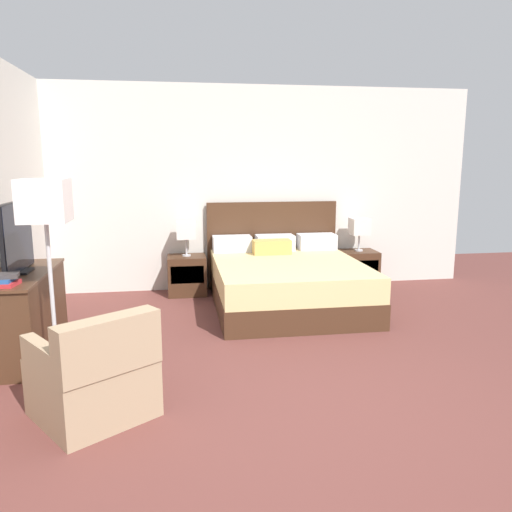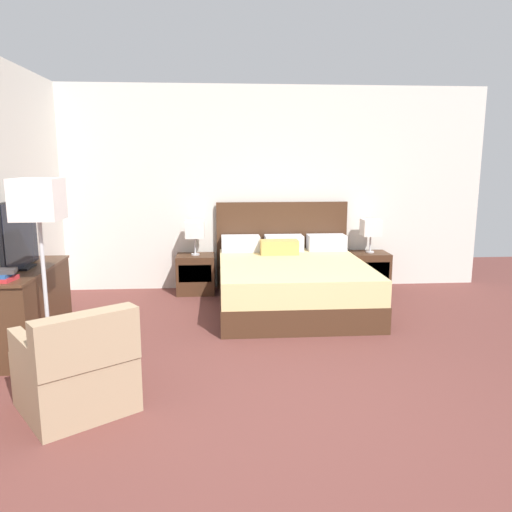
{
  "view_description": "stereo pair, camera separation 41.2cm",
  "coord_description": "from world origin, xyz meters",
  "px_view_note": "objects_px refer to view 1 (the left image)",
  "views": [
    {
      "loc": [
        -0.9,
        -3.0,
        1.72
      ],
      "look_at": [
        -0.1,
        2.02,
        0.75
      ],
      "focal_mm": 35.0,
      "sensor_mm": 36.0,
      "label": 1
    },
    {
      "loc": [
        -0.49,
        -3.05,
        1.72
      ],
      "look_at": [
        -0.1,
        2.02,
        0.75
      ],
      "focal_mm": 35.0,
      "sensor_mm": 36.0,
      "label": 2
    }
  ],
  "objects_px": {
    "tv": "(17,239)",
    "armchair_by_window": "(95,378)",
    "table_lamp_left": "(186,231)",
    "nightstand_left": "(187,275)",
    "floor_lamp": "(45,213)",
    "book_small_top": "(1,276)",
    "book_blue_cover": "(1,280)",
    "bed": "(286,281)",
    "dresser": "(23,313)",
    "table_lamp_right": "(360,227)",
    "book_red_cover": "(2,284)",
    "nightstand_right": "(358,269)"
  },
  "relations": [
    {
      "from": "nightstand_right",
      "to": "dresser",
      "type": "bearing_deg",
      "value": -153.7
    },
    {
      "from": "book_small_top",
      "to": "nightstand_left",
      "type": "bearing_deg",
      "value": 57.91
    },
    {
      "from": "table_lamp_left",
      "to": "book_small_top",
      "type": "distance_m",
      "value": 2.78
    },
    {
      "from": "tv",
      "to": "armchair_by_window",
      "type": "relative_size",
      "value": 0.81
    },
    {
      "from": "book_blue_cover",
      "to": "table_lamp_left",
      "type": "bearing_deg",
      "value": 57.81
    },
    {
      "from": "book_small_top",
      "to": "table_lamp_right",
      "type": "bearing_deg",
      "value": 31.73
    },
    {
      "from": "dresser",
      "to": "tv",
      "type": "relative_size",
      "value": 1.64
    },
    {
      "from": "tv",
      "to": "table_lamp_left",
      "type": "bearing_deg",
      "value": 51.83
    },
    {
      "from": "table_lamp_left",
      "to": "book_red_cover",
      "type": "relative_size",
      "value": 2.04
    },
    {
      "from": "nightstand_left",
      "to": "floor_lamp",
      "type": "relative_size",
      "value": 0.32
    },
    {
      "from": "dresser",
      "to": "floor_lamp",
      "type": "height_order",
      "value": "floor_lamp"
    },
    {
      "from": "floor_lamp",
      "to": "dresser",
      "type": "bearing_deg",
      "value": 123.34
    },
    {
      "from": "table_lamp_right",
      "to": "book_small_top",
      "type": "distance_m",
      "value": 4.47
    },
    {
      "from": "armchair_by_window",
      "to": "table_lamp_left",
      "type": "bearing_deg",
      "value": 77.63
    },
    {
      "from": "table_lamp_left",
      "to": "book_small_top",
      "type": "xyz_separation_m",
      "value": [
        -1.47,
        -2.35,
        -0.0
      ]
    },
    {
      "from": "floor_lamp",
      "to": "book_small_top",
      "type": "bearing_deg",
      "value": 159.69
    },
    {
      "from": "table_lamp_left",
      "to": "tv",
      "type": "relative_size",
      "value": 0.58
    },
    {
      "from": "nightstand_right",
      "to": "book_red_cover",
      "type": "distance_m",
      "value": 4.5
    },
    {
      "from": "tv",
      "to": "book_blue_cover",
      "type": "height_order",
      "value": "tv"
    },
    {
      "from": "tv",
      "to": "armchair_by_window",
      "type": "distance_m",
      "value": 1.67
    },
    {
      "from": "book_red_cover",
      "to": "book_small_top",
      "type": "height_order",
      "value": "book_small_top"
    },
    {
      "from": "bed",
      "to": "dresser",
      "type": "distance_m",
      "value": 2.89
    },
    {
      "from": "nightstand_left",
      "to": "book_small_top",
      "type": "relative_size",
      "value": 2.03
    },
    {
      "from": "tv",
      "to": "armchair_by_window",
      "type": "bearing_deg",
      "value": -57.63
    },
    {
      "from": "table_lamp_left",
      "to": "armchair_by_window",
      "type": "height_order",
      "value": "table_lamp_left"
    },
    {
      "from": "table_lamp_right",
      "to": "tv",
      "type": "xyz_separation_m",
      "value": [
        -3.81,
        -1.88,
        0.22
      ]
    },
    {
      "from": "nightstand_left",
      "to": "nightstand_right",
      "type": "distance_m",
      "value": 2.33
    },
    {
      "from": "nightstand_left",
      "to": "dresser",
      "type": "bearing_deg",
      "value": -128.14
    },
    {
      "from": "bed",
      "to": "book_small_top",
      "type": "height_order",
      "value": "bed"
    },
    {
      "from": "book_red_cover",
      "to": "book_blue_cover",
      "type": "relative_size",
      "value": 1.1
    },
    {
      "from": "bed",
      "to": "table_lamp_right",
      "type": "distance_m",
      "value": 1.47
    },
    {
      "from": "book_small_top",
      "to": "floor_lamp",
      "type": "xyz_separation_m",
      "value": [
        0.4,
        -0.15,
        0.5
      ]
    },
    {
      "from": "dresser",
      "to": "table_lamp_left",
      "type": "bearing_deg",
      "value": 51.88
    },
    {
      "from": "tv",
      "to": "book_red_cover",
      "type": "xyz_separation_m",
      "value": [
        0.01,
        -0.47,
        -0.28
      ]
    },
    {
      "from": "bed",
      "to": "armchair_by_window",
      "type": "height_order",
      "value": "bed"
    },
    {
      "from": "table_lamp_left",
      "to": "nightstand_right",
      "type": "bearing_deg",
      "value": -0.04
    },
    {
      "from": "book_red_cover",
      "to": "armchair_by_window",
      "type": "relative_size",
      "value": 0.23
    },
    {
      "from": "dresser",
      "to": "table_lamp_right",
      "type": "bearing_deg",
      "value": 26.32
    },
    {
      "from": "table_lamp_right",
      "to": "book_blue_cover",
      "type": "relative_size",
      "value": 2.25
    },
    {
      "from": "table_lamp_left",
      "to": "floor_lamp",
      "type": "bearing_deg",
      "value": -113.21
    },
    {
      "from": "dresser",
      "to": "armchair_by_window",
      "type": "xyz_separation_m",
      "value": [
        0.79,
        -1.24,
        -0.11
      ]
    },
    {
      "from": "nightstand_left",
      "to": "table_lamp_left",
      "type": "distance_m",
      "value": 0.59
    },
    {
      "from": "table_lamp_left",
      "to": "book_small_top",
      "type": "bearing_deg",
      "value": -122.08
    },
    {
      "from": "book_small_top",
      "to": "armchair_by_window",
      "type": "bearing_deg",
      "value": -44.39
    },
    {
      "from": "nightstand_left",
      "to": "table_lamp_right",
      "type": "xyz_separation_m",
      "value": [
        2.33,
        0.0,
        0.59
      ]
    },
    {
      "from": "dresser",
      "to": "book_red_cover",
      "type": "distance_m",
      "value": 0.61
    },
    {
      "from": "table_lamp_right",
      "to": "floor_lamp",
      "type": "relative_size",
      "value": 0.28
    },
    {
      "from": "table_lamp_right",
      "to": "book_small_top",
      "type": "height_order",
      "value": "table_lamp_right"
    },
    {
      "from": "bed",
      "to": "book_red_cover",
      "type": "distance_m",
      "value": 3.14
    },
    {
      "from": "nightstand_right",
      "to": "dresser",
      "type": "distance_m",
      "value": 4.25
    }
  ]
}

